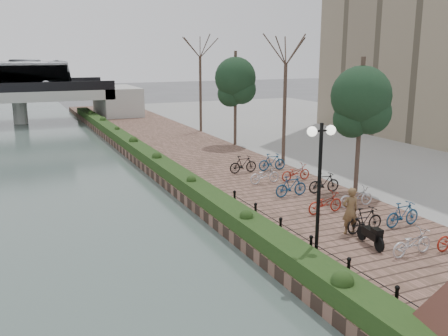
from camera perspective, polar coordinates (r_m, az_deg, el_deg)
ground at (r=14.52m, az=11.78°, el=-16.95°), size 220.00×220.00×0.00m
promenade at (r=30.70m, az=-1.12°, el=0.02°), size 8.00×75.00×0.50m
inland_pavement at (r=39.61m, az=20.75°, el=2.14°), size 24.00×75.00×0.50m
hedge at (r=31.82m, az=-8.54°, el=1.35°), size 1.10×56.00×0.60m
chain_fence at (r=16.33m, az=11.86°, el=-10.09°), size 0.10×14.10×0.70m
lamppost at (r=16.11m, az=10.93°, el=0.70°), size 1.02×0.32×4.55m
motorcycle at (r=18.51m, az=16.40°, el=-7.24°), size 0.63×1.45×0.88m
pedestrian at (r=19.36m, az=14.22°, el=-4.75°), size 0.71×0.51×1.80m
bicycle_parking at (r=23.20m, az=11.44°, el=-2.74°), size 2.40×14.69×1.00m
street_trees at (r=27.80m, az=10.43°, el=5.62°), size 3.20×37.12×6.80m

